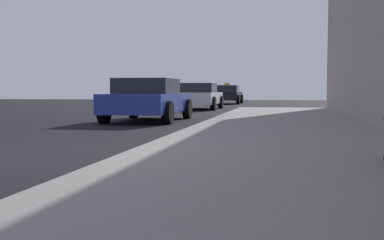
% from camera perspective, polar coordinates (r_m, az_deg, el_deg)
% --- Properties ---
extents(sidewalk, '(4.00, 32.00, 0.15)m').
position_cam_1_polar(sidewalk, '(6.01, 11.23, -4.58)').
color(sidewalk, gray).
rests_on(sidewalk, ground_plane).
extents(car_blue, '(2.05, 4.16, 1.27)m').
position_cam_1_polar(car_blue, '(14.39, -5.23, 2.46)').
color(car_blue, '#233899').
rests_on(car_blue, ground_plane).
extents(car_white, '(1.98, 4.24, 1.27)m').
position_cam_1_polar(car_white, '(23.24, 0.87, 2.88)').
color(car_white, white).
rests_on(car_white, ground_plane).
extents(car_black, '(1.97, 4.20, 1.43)m').
position_cam_1_polar(car_black, '(32.91, 4.21, 3.07)').
color(car_black, black).
rests_on(car_black, ground_plane).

